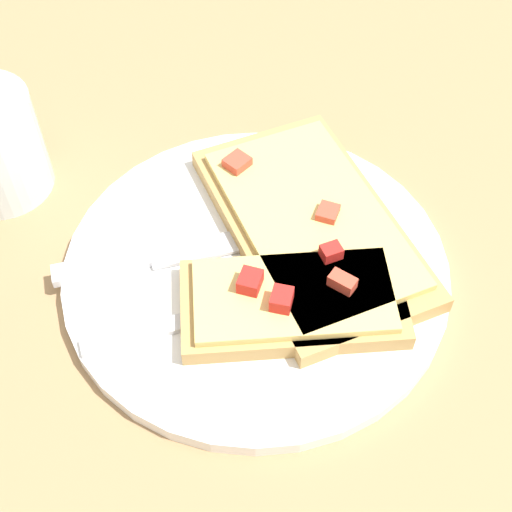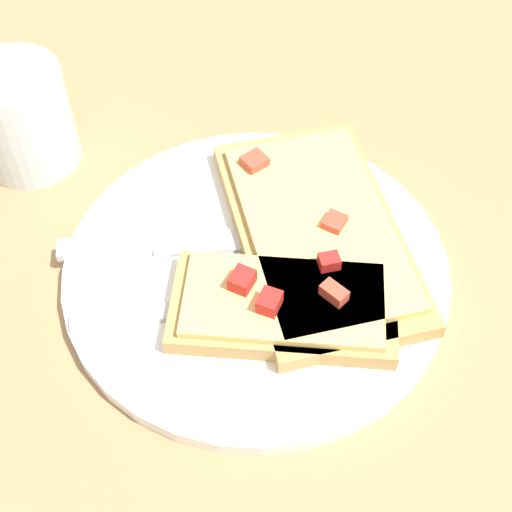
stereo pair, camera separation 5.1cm
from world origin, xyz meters
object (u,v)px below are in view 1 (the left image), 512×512
(fork, at_px, (254,305))
(pizza_slice_main, at_px, (311,224))
(pizza_slice_corner, at_px, (293,301))
(plate, at_px, (256,269))
(knife, at_px, (165,254))

(fork, bearing_deg, pizza_slice_main, 40.41)
(fork, xyz_separation_m, pizza_slice_corner, (0.02, 0.02, 0.01))
(plate, distance_m, knife, 0.07)
(fork, height_order, pizza_slice_main, pizza_slice_main)
(plate, distance_m, fork, 0.04)
(plate, xyz_separation_m, pizza_slice_main, (0.01, 0.05, 0.02))
(plate, distance_m, pizza_slice_main, 0.05)
(plate, height_order, pizza_slice_corner, pizza_slice_corner)
(plate, bearing_deg, pizza_slice_main, 81.79)
(knife, bearing_deg, pizza_slice_corner, -41.91)
(plate, height_order, knife, knife)
(fork, bearing_deg, knife, 127.66)
(pizza_slice_main, bearing_deg, fork, 124.76)
(pizza_slice_corner, bearing_deg, fork, -8.77)
(pizza_slice_main, bearing_deg, knife, 78.73)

